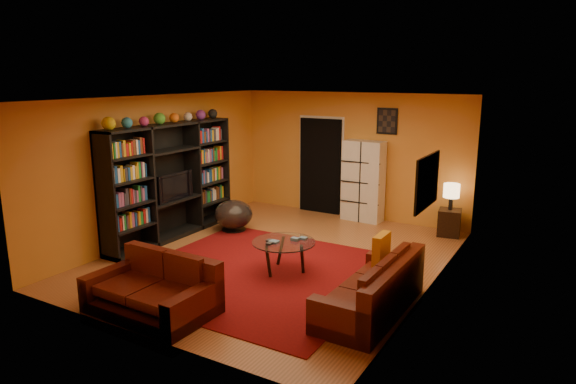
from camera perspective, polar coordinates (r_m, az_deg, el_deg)
The scene contains 20 objects.
floor at distance 8.55m, azimuth -1.24°, elevation -7.30°, with size 6.00×6.00×0.00m, color brown.
ceiling at distance 8.02m, azimuth -1.33°, elevation 10.40°, with size 6.00×6.00×0.00m, color white.
wall_back at distance 10.82m, azimuth 7.07°, elevation 4.05°, with size 6.00×6.00×0.00m, color orange.
wall_front at distance 5.92m, azimuth -16.67°, elevation -3.89°, with size 6.00×6.00×0.00m, color orange.
wall_left at distance 9.71m, azimuth -13.98°, elevation 2.74°, with size 6.00×6.00×0.00m, color orange.
wall_right at distance 7.23m, azimuth 15.87°, elevation -0.81°, with size 6.00×6.00×0.00m, color orange.
rug at distance 7.94m, azimuth -3.28°, elevation -8.89°, with size 3.60×3.60×0.01m, color #5A0A0D.
doorway at distance 11.12m, azimuth 3.63°, elevation 2.90°, with size 0.95×0.10×2.04m, color black.
wall_art_right at distance 6.89m, azimuth 15.22°, elevation 1.12°, with size 0.03×1.00×0.70m, color black.
wall_art_back at distance 10.44m, azimuth 10.96°, elevation 7.74°, with size 0.42×0.03×0.52m, color black.
entertainment_unit at distance 9.60m, azimuth -12.93°, elevation 1.16°, with size 0.45×3.00×2.10m, color black.
tv at distance 9.57m, azimuth -12.79°, elevation 0.65°, with size 0.11×0.87×0.50m, color black.
sofa at distance 6.67m, azimuth 9.79°, elevation -10.85°, with size 0.82×1.95×0.85m.
loveseat at distance 6.87m, azimuth -14.44°, elevation -10.41°, with size 1.62×1.00×0.85m.
throw_pillow at distance 7.16m, azimuth 10.34°, elevation -6.25°, with size 0.12×0.42×0.42m, color orange.
coffee_table at distance 7.80m, azimuth -0.47°, elevation -5.87°, with size 0.96×0.96×0.48m.
storage_cabinet at distance 10.58m, azimuth 8.36°, elevation 1.20°, with size 0.83×0.37×1.65m, color silver.
bowl_chair at distance 9.94m, azimuth -6.08°, elevation -2.51°, with size 0.74×0.74×0.60m.
side_table at distance 10.07m, azimuth 17.48°, elevation -3.26°, with size 0.40×0.40×0.50m, color black.
table_lamp at distance 9.93m, azimuth 17.71°, elevation 0.06°, with size 0.29×0.29×0.49m.
Camera 1 is at (4.20, -6.83, 2.96)m, focal length 32.00 mm.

